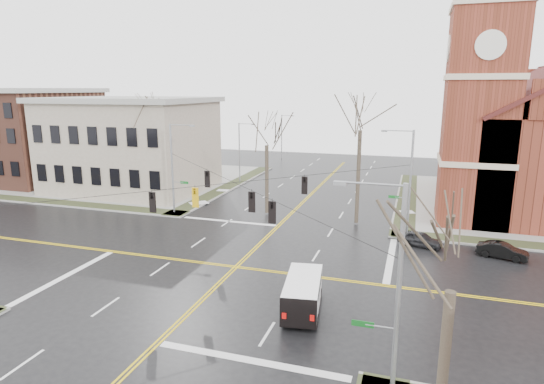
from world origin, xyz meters
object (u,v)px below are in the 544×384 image
(streetlight_north_a, at_px, (240,150))
(parked_car_a, at_px, (420,239))
(tree_nw_far, at_px, (149,119))
(streetlight_north_b, at_px, (282,136))
(cargo_van, at_px, (303,291))
(signal_pole_nw, at_px, (174,166))
(tree_se, at_px, (452,280))
(tree_ne, at_px, (360,124))
(signal_pole_ne, at_px, (408,179))
(tree_nw_near, at_px, (267,141))
(parked_car_b, at_px, (502,251))
(signal_pole_se, at_px, (394,289))

(streetlight_north_a, xyz_separation_m, parked_car_a, (23.25, -19.30, -3.87))
(streetlight_north_a, height_order, tree_nw_far, tree_nw_far)
(streetlight_north_b, bearing_deg, cargo_van, -72.36)
(signal_pole_nw, distance_m, tree_se, 35.40)
(tree_ne, xyz_separation_m, tree_se, (6.27, -27.40, -2.74))
(signal_pole_ne, xyz_separation_m, streetlight_north_b, (-21.97, 36.50, -0.48))
(cargo_van, distance_m, tree_nw_near, 21.60)
(signal_pole_nw, relative_size, parked_car_b, 2.52)
(signal_pole_nw, relative_size, tree_ne, 0.69)
(parked_car_a, height_order, tree_nw_far, tree_nw_far)
(streetlight_north_b, height_order, tree_ne, tree_ne)
(streetlight_north_a, distance_m, tree_se, 48.36)
(tree_nw_near, bearing_deg, signal_pole_ne, -10.76)
(streetlight_north_a, height_order, tree_ne, tree_ne)
(tree_se, bearing_deg, tree_ne, 102.88)
(streetlight_north_b, xyz_separation_m, cargo_van, (16.77, -52.74, -3.33))
(tree_nw_far, bearing_deg, tree_se, -44.47)
(signal_pole_nw, xyz_separation_m, tree_nw_far, (-4.09, 2.44, 4.39))
(parked_car_a, bearing_deg, signal_pole_se, -164.15)
(signal_pole_ne, relative_size, parked_car_b, 2.52)
(parked_car_b, bearing_deg, tree_nw_far, 95.71)
(signal_pole_nw, bearing_deg, parked_car_a, -6.68)
(streetlight_north_a, bearing_deg, signal_pole_ne, -36.90)
(streetlight_north_b, bearing_deg, parked_car_a, -59.39)
(cargo_van, bearing_deg, streetlight_north_a, 108.84)
(parked_car_a, distance_m, tree_nw_far, 29.80)
(signal_pole_ne, relative_size, signal_pole_se, 1.00)
(tree_ne, distance_m, tree_se, 28.24)
(signal_pole_nw, relative_size, parked_car_a, 2.55)
(parked_car_a, bearing_deg, tree_nw_near, 89.59)
(streetlight_north_b, relative_size, tree_se, 0.87)
(tree_ne, height_order, tree_se, tree_ne)
(signal_pole_ne, bearing_deg, parked_car_b, -27.47)
(signal_pole_ne, bearing_deg, tree_nw_near, 169.24)
(tree_nw_far, relative_size, tree_ne, 0.99)
(signal_pole_nw, xyz_separation_m, tree_ne, (18.16, 1.83, 4.46))
(signal_pole_nw, bearing_deg, tree_se, -46.30)
(cargo_van, height_order, parked_car_a, cargo_van)
(signal_pole_nw, height_order, tree_se, tree_se)
(signal_pole_ne, distance_m, signal_pole_se, 23.00)
(parked_car_b, bearing_deg, streetlight_north_a, 71.27)
(streetlight_north_a, relative_size, cargo_van, 1.52)
(cargo_van, bearing_deg, tree_ne, 79.42)
(signal_pole_se, distance_m, tree_nw_near, 29.11)
(signal_pole_se, distance_m, parked_car_a, 20.70)
(streetlight_north_b, relative_size, tree_nw_near, 0.77)
(signal_pole_ne, height_order, tree_nw_near, tree_nw_near)
(streetlight_north_a, bearing_deg, cargo_van, -62.88)
(streetlight_north_a, bearing_deg, streetlight_north_b, 90.00)
(parked_car_b, bearing_deg, signal_pole_ne, 78.56)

